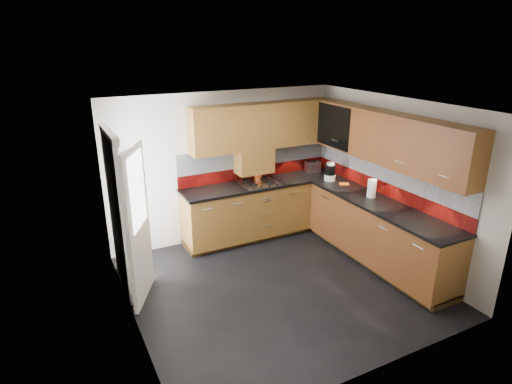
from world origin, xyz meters
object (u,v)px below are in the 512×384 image
gas_hob (259,183)px  toaster (313,167)px  utensil_pot (258,173)px  food_processor (330,172)px

gas_hob → toaster: (1.15, 0.16, 0.07)m
gas_hob → toaster: size_ratio=2.19×
utensil_pot → food_processor: size_ratio=1.56×
gas_hob → food_processor: size_ratio=1.94×
gas_hob → utensil_pot: 0.24m
gas_hob → utensil_pot: size_ratio=1.25×
utensil_pot → toaster: bearing=-2.2°
gas_hob → food_processor: (1.12, -0.39, 0.12)m
toaster → food_processor: food_processor is taller
gas_hob → toaster: 1.16m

